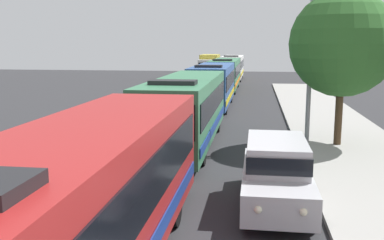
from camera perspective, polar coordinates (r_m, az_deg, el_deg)
The scene contains 9 objects.
bus_lead at distance 8.42m, azimuth -13.96°, elevation -10.31°, with size 2.58×11.42×3.21m.
bus_second_in_line at distance 20.12m, azimuth -0.65°, elevation 1.57°, with size 2.58×11.32×3.21m.
bus_middle at distance 32.29m, azimuth 2.74°, elevation 4.62°, with size 2.58×10.60×3.21m.
bus_fourth_in_line at distance 44.56m, azimuth 4.27°, elevation 6.00°, with size 2.58×12.09×3.21m.
bus_rear at distance 58.04m, azimuth 5.21°, elevation 6.84°, with size 2.58×11.29×3.21m.
white_suv at distance 12.77m, azimuth 10.77°, elevation -6.37°, with size 1.86×4.96×1.90m.
box_truck_oncoming at distance 61.14m, azimuth 2.25°, elevation 7.02°, with size 2.35×6.95×3.15m.
streetlamp_mid at distance 20.24m, azimuth 15.06°, elevation 10.40°, with size 5.92×0.28×7.68m.
roadside_tree at distance 20.33m, azimuth 18.78°, elevation 9.22°, with size 4.55×4.55×6.68m.
Camera 1 is at (1.78, 3.90, 4.53)m, focal length 41.54 mm.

